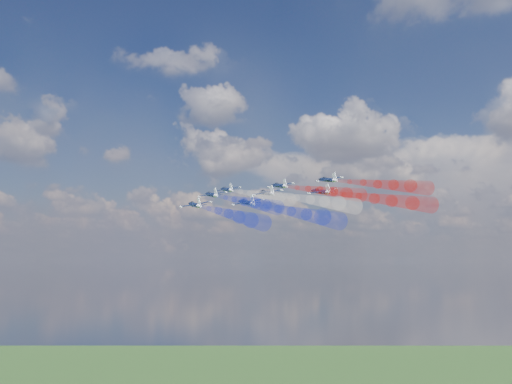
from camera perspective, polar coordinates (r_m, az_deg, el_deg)
The scene contains 16 objects.
jet_lead at distance 201.67m, azimuth -2.96°, elevation 0.25°, with size 9.78×12.23×3.26m, color black, non-canonical shape.
trail_lead at distance 177.24m, azimuth 0.24°, elevation -0.26°, with size 4.08×42.54×4.08m, color white, non-canonical shape.
jet_inner_left at distance 185.35m, azimuth -4.51°, elevation -0.28°, with size 9.78×12.23×3.26m, color black, non-canonical shape.
trail_inner_left at distance 160.66m, azimuth -1.22°, elevation -0.93°, with size 4.08×42.54×4.08m, color #192AD7, non-canonical shape.
jet_inner_right at distance 194.06m, azimuth 2.41°, elevation 0.65°, with size 9.78×12.23×3.26m, color black, non-canonical shape.
trail_inner_right at distance 170.81m, azimuth 6.49°, elevation 0.17°, with size 4.08×42.54×4.08m, color red, non-canonical shape.
jet_outer_left at distance 169.04m, azimuth -6.21°, elevation -1.30°, with size 9.78×12.23×3.26m, color black, non-canonical shape.
trail_outer_left at distance 144.13m, azimuth -2.83°, elevation -2.20°, with size 4.08×42.54×4.08m, color #192AD7, non-canonical shape.
jet_center_third at distance 174.55m, azimuth 1.07°, elevation -0.11°, with size 9.78×12.23×3.26m, color black, non-canonical shape.
trail_center_third at distance 151.06m, azimuth 5.48°, elevation -0.76°, with size 4.08×42.54×4.08m, color white, non-canonical shape.
jet_outer_right at distance 188.03m, azimuth 7.31°, elevation 1.23°, with size 9.78×12.23×3.26m, color black, non-canonical shape.
trail_outer_right at distance 166.06m, azimuth 12.19°, elevation 0.81°, with size 4.08×42.54×4.08m, color red, non-canonical shape.
jet_rear_left at distance 160.24m, azimuth -0.93°, elevation -1.09°, with size 9.78×12.23×3.26m, color black, non-canonical shape.
trail_rear_left at distance 136.37m, azimuth 3.60°, elevation -1.99°, with size 4.08×42.54×4.08m, color #192AD7, non-canonical shape.
jet_rear_right at distance 170.99m, azimuth 6.59°, elevation 0.04°, with size 9.78×12.23×3.26m, color black, non-canonical shape.
trail_rear_right at distance 148.92m, azimuth 11.93°, elevation -0.61°, with size 4.08×42.54×4.08m, color red, non-canonical shape.
Camera 1 is at (105.68, -131.21, 149.15)m, focal length 39.53 mm.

